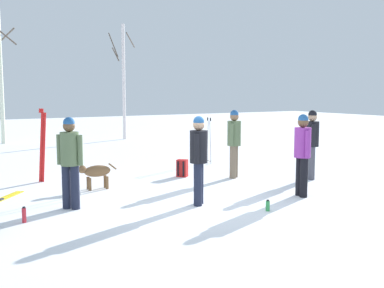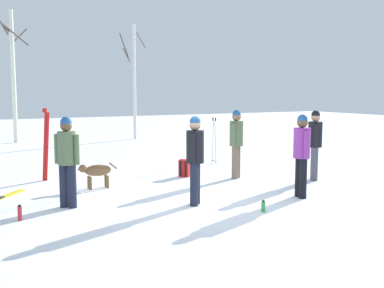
{
  "view_description": "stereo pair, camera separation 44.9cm",
  "coord_description": "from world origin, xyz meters",
  "px_view_note": "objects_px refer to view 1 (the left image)",
  "views": [
    {
      "loc": [
        -4.68,
        -7.35,
        2.2
      ],
      "look_at": [
        0.5,
        1.52,
        1.0
      ],
      "focal_mm": 43.11,
      "sensor_mm": 36.0,
      "label": 1
    },
    {
      "loc": [
        -4.29,
        -7.57,
        2.2
      ],
      "look_at": [
        0.5,
        1.52,
        1.0
      ],
      "focal_mm": 43.11,
      "sensor_mm": 36.0,
      "label": 2
    }
  ],
  "objects_px": {
    "person_1": "(312,140)",
    "dog": "(95,172)",
    "birch_tree_2": "(0,71)",
    "birch_tree_3": "(123,80)",
    "ski_pair_planted_0": "(42,146)",
    "ski_poles_1": "(209,139)",
    "person_4": "(234,139)",
    "water_bottle_1": "(24,215)",
    "water_bottle_0": "(268,206)",
    "person_0": "(302,150)",
    "ski_poles_0": "(70,159)",
    "backpack_0": "(182,168)",
    "person_3": "(70,157)",
    "person_2": "(199,154)"
  },
  "relations": [
    {
      "from": "person_1",
      "to": "ski_poles_1",
      "type": "bearing_deg",
      "value": 103.91
    },
    {
      "from": "person_2",
      "to": "person_3",
      "type": "bearing_deg",
      "value": 157.17
    },
    {
      "from": "ski_poles_0",
      "to": "water_bottle_1",
      "type": "relative_size",
      "value": 5.7
    },
    {
      "from": "ski_pair_planted_0",
      "to": "water_bottle_0",
      "type": "height_order",
      "value": "ski_pair_planted_0"
    },
    {
      "from": "ski_poles_1",
      "to": "water_bottle_0",
      "type": "relative_size",
      "value": 6.62
    },
    {
      "from": "person_0",
      "to": "person_4",
      "type": "height_order",
      "value": "same"
    },
    {
      "from": "water_bottle_1",
      "to": "person_1",
      "type": "bearing_deg",
      "value": 3.18
    },
    {
      "from": "backpack_0",
      "to": "water_bottle_0",
      "type": "xyz_separation_m",
      "value": [
        -0.3,
        -3.76,
        -0.12
      ]
    },
    {
      "from": "person_1",
      "to": "water_bottle_0",
      "type": "relative_size",
      "value": 8.18
    },
    {
      "from": "water_bottle_1",
      "to": "birch_tree_3",
      "type": "relative_size",
      "value": 0.05
    },
    {
      "from": "ski_poles_1",
      "to": "person_1",
      "type": "bearing_deg",
      "value": -76.09
    },
    {
      "from": "person_4",
      "to": "ski_poles_0",
      "type": "bearing_deg",
      "value": -177.59
    },
    {
      "from": "person_3",
      "to": "water_bottle_0",
      "type": "xyz_separation_m",
      "value": [
        3.06,
        -1.98,
        -0.88
      ]
    },
    {
      "from": "birch_tree_3",
      "to": "water_bottle_0",
      "type": "bearing_deg",
      "value": -100.74
    },
    {
      "from": "water_bottle_0",
      "to": "birch_tree_2",
      "type": "bearing_deg",
      "value": 100.32
    },
    {
      "from": "person_0",
      "to": "backpack_0",
      "type": "xyz_separation_m",
      "value": [
        -1.07,
        3.19,
        -0.77
      ]
    },
    {
      "from": "person_3",
      "to": "birch_tree_2",
      "type": "xyz_separation_m",
      "value": [
        0.52,
        11.99,
        2.0
      ]
    },
    {
      "from": "person_0",
      "to": "person_3",
      "type": "xyz_separation_m",
      "value": [
        -4.43,
        1.4,
        0.0
      ]
    },
    {
      "from": "birch_tree_2",
      "to": "person_0",
      "type": "bearing_deg",
      "value": -73.71
    },
    {
      "from": "person_4",
      "to": "birch_tree_3",
      "type": "height_order",
      "value": "birch_tree_3"
    },
    {
      "from": "person_3",
      "to": "ski_poles_0",
      "type": "xyz_separation_m",
      "value": [
        0.23,
        0.81,
        -0.16
      ]
    },
    {
      "from": "person_0",
      "to": "ski_poles_0",
      "type": "xyz_separation_m",
      "value": [
        -4.21,
        2.21,
        -0.16
      ]
    },
    {
      "from": "dog",
      "to": "water_bottle_1",
      "type": "bearing_deg",
      "value": -134.36
    },
    {
      "from": "water_bottle_0",
      "to": "birch_tree_3",
      "type": "distance_m",
      "value": 13.55
    },
    {
      "from": "ski_poles_0",
      "to": "water_bottle_0",
      "type": "xyz_separation_m",
      "value": [
        2.84,
        -2.79,
        -0.72
      ]
    },
    {
      "from": "water_bottle_1",
      "to": "person_2",
      "type": "bearing_deg",
      "value": -7.73
    },
    {
      "from": "ski_poles_0",
      "to": "backpack_0",
      "type": "xyz_separation_m",
      "value": [
        3.14,
        0.97,
        -0.61
      ]
    },
    {
      "from": "ski_pair_planted_0",
      "to": "water_bottle_1",
      "type": "height_order",
      "value": "ski_pair_planted_0"
    },
    {
      "from": "dog",
      "to": "person_0",
      "type": "bearing_deg",
      "value": -39.03
    },
    {
      "from": "person_1",
      "to": "birch_tree_3",
      "type": "relative_size",
      "value": 0.33
    },
    {
      "from": "ski_poles_0",
      "to": "backpack_0",
      "type": "height_order",
      "value": "ski_poles_0"
    },
    {
      "from": "ski_poles_1",
      "to": "backpack_0",
      "type": "bearing_deg",
      "value": -139.47
    },
    {
      "from": "dog",
      "to": "water_bottle_0",
      "type": "xyz_separation_m",
      "value": [
        2.11,
        -3.4,
        -0.29
      ]
    },
    {
      "from": "person_4",
      "to": "ski_poles_1",
      "type": "relative_size",
      "value": 1.24
    },
    {
      "from": "ski_poles_1",
      "to": "water_bottle_0",
      "type": "height_order",
      "value": "ski_poles_1"
    },
    {
      "from": "person_1",
      "to": "dog",
      "type": "relative_size",
      "value": 1.91
    },
    {
      "from": "ski_poles_1",
      "to": "birch_tree_2",
      "type": "distance_m",
      "value": 10.09
    },
    {
      "from": "person_2",
      "to": "person_4",
      "type": "bearing_deg",
      "value": 41.11
    },
    {
      "from": "birch_tree_3",
      "to": "birch_tree_2",
      "type": "bearing_deg",
      "value": 169.95
    },
    {
      "from": "water_bottle_0",
      "to": "person_3",
      "type": "bearing_deg",
      "value": 147.19
    },
    {
      "from": "birch_tree_2",
      "to": "birch_tree_3",
      "type": "relative_size",
      "value": 1.07
    },
    {
      "from": "ski_pair_planted_0",
      "to": "person_2",
      "type": "bearing_deg",
      "value": -61.29
    },
    {
      "from": "person_0",
      "to": "person_1",
      "type": "xyz_separation_m",
      "value": [
        1.54,
        1.28,
        0.0
      ]
    },
    {
      "from": "person_0",
      "to": "birch_tree_3",
      "type": "distance_m",
      "value": 12.66
    },
    {
      "from": "person_3",
      "to": "ski_pair_planted_0",
      "type": "distance_m",
      "value": 2.87
    },
    {
      "from": "ski_poles_0",
      "to": "birch_tree_2",
      "type": "height_order",
      "value": "birch_tree_2"
    },
    {
      "from": "person_2",
      "to": "person_4",
      "type": "height_order",
      "value": "same"
    },
    {
      "from": "backpack_0",
      "to": "birch_tree_3",
      "type": "height_order",
      "value": "birch_tree_3"
    },
    {
      "from": "person_1",
      "to": "ski_pair_planted_0",
      "type": "distance_m",
      "value": 6.56
    },
    {
      "from": "dog",
      "to": "ski_pair_planted_0",
      "type": "relative_size",
      "value": 0.51
    }
  ]
}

